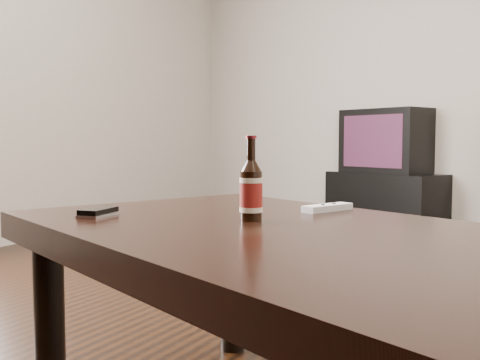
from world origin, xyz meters
The scene contains 8 objects.
floor centered at (0.00, 0.00, -0.01)m, with size 5.00×6.00×0.01m, color black.
wall_back centered at (0.00, 3.01, 1.35)m, with size 5.00×0.02×2.70m, color #BBB0A3.
tv_stand centered at (-0.62, 3.01, 0.21)m, with size 1.04×0.52×0.41m, color black.
tv centered at (-0.62, 3.01, 0.70)m, with size 0.88×0.72×0.57m.
coffee_table centered at (0.19, -0.96, 0.45)m, with size 1.58×1.26×0.52m.
beer_bottle centered at (0.07, -0.89, 0.59)m, with size 0.06×0.06×0.20m.
phone centered at (-0.30, -1.01, 0.52)m, with size 0.08×0.12×0.02m.
remote centered at (0.16, -0.63, 0.52)m, with size 0.10×0.16×0.02m.
Camera 1 is at (0.69, -2.05, 0.70)m, focal length 42.00 mm.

